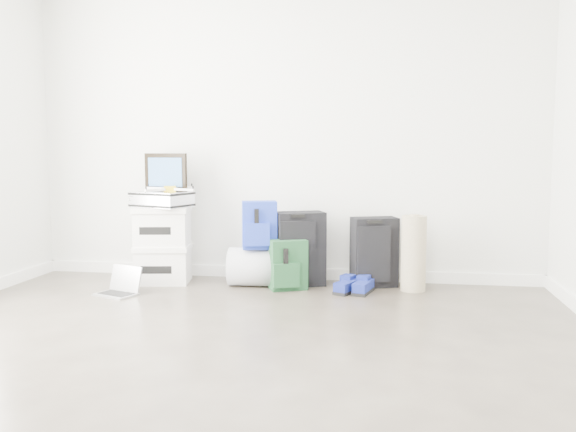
% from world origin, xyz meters
% --- Properties ---
extents(ground, '(5.00, 5.00, 0.00)m').
position_xyz_m(ground, '(0.00, 0.00, 0.00)').
color(ground, '#332C25').
rests_on(ground, ground).
extents(room_envelope, '(4.52, 5.02, 2.71)m').
position_xyz_m(room_envelope, '(0.00, 0.02, 1.72)').
color(room_envelope, silver).
rests_on(room_envelope, ground).
extents(boxes_stack, '(0.52, 0.45, 0.66)m').
position_xyz_m(boxes_stack, '(-1.00, 2.16, 0.33)').
color(boxes_stack, silver).
rests_on(boxes_stack, ground).
extents(briefcase, '(0.54, 0.46, 0.13)m').
position_xyz_m(briefcase, '(-1.00, 2.16, 0.73)').
color(briefcase, '#B2B2B7').
rests_on(briefcase, boxes_stack).
extents(painting, '(0.42, 0.16, 0.33)m').
position_xyz_m(painting, '(-1.00, 2.25, 0.96)').
color(painting, black).
rests_on(painting, briefcase).
extents(drone, '(0.51, 0.51, 0.05)m').
position_xyz_m(drone, '(-0.92, 2.14, 0.82)').
color(drone, gold).
rests_on(drone, briefcase).
extents(duffel_bag, '(0.54, 0.35, 0.33)m').
position_xyz_m(duffel_bag, '(-0.14, 2.15, 0.16)').
color(duffel_bag, gray).
rests_on(duffel_bag, ground).
extents(blue_backpack, '(0.32, 0.27, 0.40)m').
position_xyz_m(blue_backpack, '(-0.14, 2.12, 0.52)').
color(blue_backpack, '#18259E').
rests_on(blue_backpack, duffel_bag).
extents(large_suitcase, '(0.46, 0.39, 0.63)m').
position_xyz_m(large_suitcase, '(0.18, 2.23, 0.31)').
color(large_suitcase, black).
rests_on(large_suitcase, ground).
extents(green_backpack, '(0.34, 0.31, 0.41)m').
position_xyz_m(green_backpack, '(0.11, 2.06, 0.20)').
color(green_backpack, '#153B1B').
rests_on(green_backpack, ground).
extents(carry_on, '(0.42, 0.34, 0.58)m').
position_xyz_m(carry_on, '(0.81, 2.29, 0.29)').
color(carry_on, black).
rests_on(carry_on, ground).
extents(shoes, '(0.33, 0.31, 0.10)m').
position_xyz_m(shoes, '(0.66, 2.02, 0.05)').
color(shoes, black).
rests_on(shoes, ground).
extents(rolled_rug, '(0.20, 0.20, 0.62)m').
position_xyz_m(rolled_rug, '(1.13, 2.18, 0.31)').
color(rolled_rug, gray).
rests_on(rolled_rug, ground).
extents(laptop, '(0.37, 0.32, 0.22)m').
position_xyz_m(laptop, '(-1.19, 1.67, 0.05)').
color(laptop, silver).
rests_on(laptop, ground).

